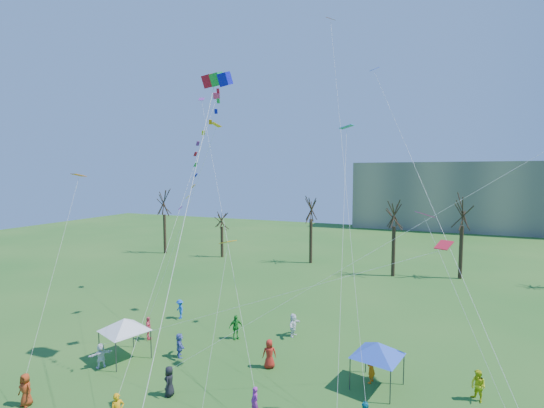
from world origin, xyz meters
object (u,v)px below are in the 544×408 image
at_px(big_box_kite, 204,152).
at_px(canopy_tent_blue, 378,349).
at_px(canopy_tent_white, 124,325).
at_px(distant_building, 497,197).

distance_m(big_box_kite, canopy_tent_blue, 15.42).
height_order(canopy_tent_white, canopy_tent_blue, canopy_tent_white).
bearing_deg(distant_building, canopy_tent_white, -113.16).
distance_m(big_box_kite, canopy_tent_white, 13.10).
bearing_deg(distant_building, big_box_kite, -109.02).
distance_m(distant_building, big_box_kite, 80.14).
xyz_separation_m(distant_building, canopy_tent_blue, (-16.19, -72.68, -5.19)).
xyz_separation_m(distant_building, big_box_kite, (-26.03, -75.53, 6.34)).
xyz_separation_m(big_box_kite, canopy_tent_white, (-6.37, -0.20, -11.45)).
height_order(distant_building, canopy_tent_blue, distant_building).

